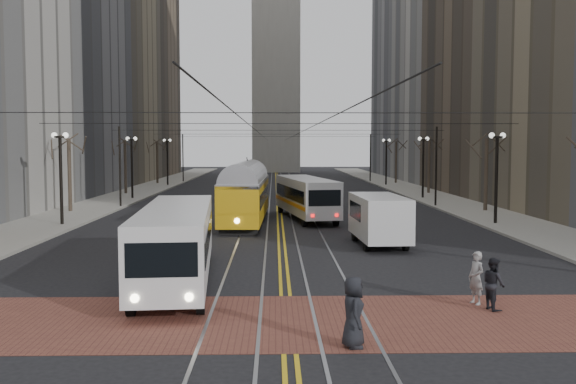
{
  "coord_description": "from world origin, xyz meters",
  "views": [
    {
      "loc": [
        -0.38,
        -22.24,
        5.07
      ],
      "look_at": [
        0.24,
        6.22,
        3.0
      ],
      "focal_mm": 40.0,
      "sensor_mm": 36.0,
      "label": 1
    }
  ],
  "objects_px": {
    "transit_bus": "(176,245)",
    "sedan_grey": "(329,198)",
    "streetcar": "(246,199)",
    "cargo_van": "(379,221)",
    "pedestrian_b": "(476,278)",
    "rear_bus": "(306,199)",
    "pedestrian_c": "(494,284)",
    "sedan_silver": "(318,188)",
    "pedestrian_a": "(353,312)"
  },
  "relations": [
    {
      "from": "pedestrian_b",
      "to": "sedan_grey",
      "type": "bearing_deg",
      "value": 161.23
    },
    {
      "from": "cargo_van",
      "to": "pedestrian_c",
      "type": "bearing_deg",
      "value": -85.99
    },
    {
      "from": "sedan_silver",
      "to": "pedestrian_b",
      "type": "relative_size",
      "value": 3.07
    },
    {
      "from": "sedan_grey",
      "to": "sedan_silver",
      "type": "relative_size",
      "value": 0.93
    },
    {
      "from": "transit_bus",
      "to": "sedan_grey",
      "type": "bearing_deg",
      "value": 69.59
    },
    {
      "from": "cargo_van",
      "to": "pedestrian_c",
      "type": "relative_size",
      "value": 3.53
    },
    {
      "from": "rear_bus",
      "to": "cargo_van",
      "type": "relative_size",
      "value": 1.88
    },
    {
      "from": "rear_bus",
      "to": "sedan_silver",
      "type": "distance_m",
      "value": 19.73
    },
    {
      "from": "sedan_grey",
      "to": "pedestrian_b",
      "type": "relative_size",
      "value": 2.84
    },
    {
      "from": "transit_bus",
      "to": "cargo_van",
      "type": "relative_size",
      "value": 1.97
    },
    {
      "from": "sedan_grey",
      "to": "pedestrian_a",
      "type": "xyz_separation_m",
      "value": [
        -2.4,
        -35.58,
        0.09
      ]
    },
    {
      "from": "streetcar",
      "to": "sedan_silver",
      "type": "xyz_separation_m",
      "value": [
        6.25,
        21.73,
        -0.7
      ]
    },
    {
      "from": "pedestrian_b",
      "to": "transit_bus",
      "type": "bearing_deg",
      "value": -130.88
    },
    {
      "from": "sedan_silver",
      "to": "pedestrian_b",
      "type": "height_order",
      "value": "sedan_silver"
    },
    {
      "from": "streetcar",
      "to": "transit_bus",
      "type": "bearing_deg",
      "value": -93.59
    },
    {
      "from": "streetcar",
      "to": "cargo_van",
      "type": "height_order",
      "value": "streetcar"
    },
    {
      "from": "transit_bus",
      "to": "pedestrian_b",
      "type": "xyz_separation_m",
      "value": [
        10.03,
        -3.33,
        -0.55
      ]
    },
    {
      "from": "streetcar",
      "to": "pedestrian_a",
      "type": "bearing_deg",
      "value": -79.94
    },
    {
      "from": "pedestrian_a",
      "to": "pedestrian_b",
      "type": "relative_size",
      "value": 1.06
    },
    {
      "from": "streetcar",
      "to": "pedestrian_a",
      "type": "distance_m",
      "value": 26.48
    },
    {
      "from": "transit_bus",
      "to": "streetcar",
      "type": "bearing_deg",
      "value": 80.21
    },
    {
      "from": "transit_bus",
      "to": "streetcar",
      "type": "xyz_separation_m",
      "value": [
        1.72,
        18.56,
        0.14
      ]
    },
    {
      "from": "rear_bus",
      "to": "cargo_van",
      "type": "bearing_deg",
      "value": -84.92
    },
    {
      "from": "streetcar",
      "to": "pedestrian_a",
      "type": "xyz_separation_m",
      "value": [
        3.85,
        -26.19,
        -0.64
      ]
    },
    {
      "from": "transit_bus",
      "to": "pedestrian_a",
      "type": "bearing_deg",
      "value": -58.37
    },
    {
      "from": "streetcar",
      "to": "cargo_van",
      "type": "bearing_deg",
      "value": -52.3
    },
    {
      "from": "transit_bus",
      "to": "sedan_grey",
      "type": "relative_size",
      "value": 2.34
    },
    {
      "from": "sedan_grey",
      "to": "pedestrian_a",
      "type": "bearing_deg",
      "value": -87.29
    },
    {
      "from": "streetcar",
      "to": "sedan_silver",
      "type": "height_order",
      "value": "streetcar"
    },
    {
      "from": "sedan_silver",
      "to": "sedan_grey",
      "type": "bearing_deg",
      "value": -89.4
    },
    {
      "from": "sedan_grey",
      "to": "pedestrian_c",
      "type": "relative_size",
      "value": 2.97
    },
    {
      "from": "sedan_silver",
      "to": "cargo_van",
      "type": "bearing_deg",
      "value": -87.74
    },
    {
      "from": "pedestrian_c",
      "to": "pedestrian_b",
      "type": "bearing_deg",
      "value": 11.65
    },
    {
      "from": "cargo_van",
      "to": "pedestrian_c",
      "type": "distance_m",
      "value": 12.83
    },
    {
      "from": "streetcar",
      "to": "pedestrian_a",
      "type": "height_order",
      "value": "streetcar"
    },
    {
      "from": "rear_bus",
      "to": "pedestrian_b",
      "type": "xyz_separation_m",
      "value": [
        4.26,
        -24.02,
        -0.55
      ]
    },
    {
      "from": "streetcar",
      "to": "sedan_grey",
      "type": "xyz_separation_m",
      "value": [
        6.25,
        9.4,
        -0.73
      ]
    },
    {
      "from": "sedan_grey",
      "to": "pedestrian_c",
      "type": "bearing_deg",
      "value": -79.17
    },
    {
      "from": "sedan_silver",
      "to": "pedestrian_c",
      "type": "bearing_deg",
      "value": -86.33
    },
    {
      "from": "transit_bus",
      "to": "sedan_silver",
      "type": "bearing_deg",
      "value": 74.31
    },
    {
      "from": "sedan_silver",
      "to": "pedestrian_b",
      "type": "distance_m",
      "value": 43.66
    },
    {
      "from": "cargo_van",
      "to": "pedestrian_b",
      "type": "height_order",
      "value": "cargo_van"
    },
    {
      "from": "cargo_van",
      "to": "pedestrian_a",
      "type": "height_order",
      "value": "cargo_van"
    },
    {
      "from": "pedestrian_b",
      "to": "pedestrian_c",
      "type": "xyz_separation_m",
      "value": [
        0.31,
        -0.71,
        -0.04
      ]
    },
    {
      "from": "sedan_silver",
      "to": "pedestrian_a",
      "type": "bearing_deg",
      "value": -92.27
    },
    {
      "from": "rear_bus",
      "to": "cargo_van",
      "type": "xyz_separation_m",
      "value": [
        3.12,
        -12.0,
        -0.14
      ]
    },
    {
      "from": "pedestrian_a",
      "to": "pedestrian_c",
      "type": "xyz_separation_m",
      "value": [
        4.78,
        3.59,
        -0.09
      ]
    },
    {
      "from": "rear_bus",
      "to": "pedestrian_c",
      "type": "bearing_deg",
      "value": -88.99
    },
    {
      "from": "streetcar",
      "to": "sedan_grey",
      "type": "bearing_deg",
      "value": 58.07
    },
    {
      "from": "streetcar",
      "to": "pedestrian_b",
      "type": "bearing_deg",
      "value": -67.5
    }
  ]
}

